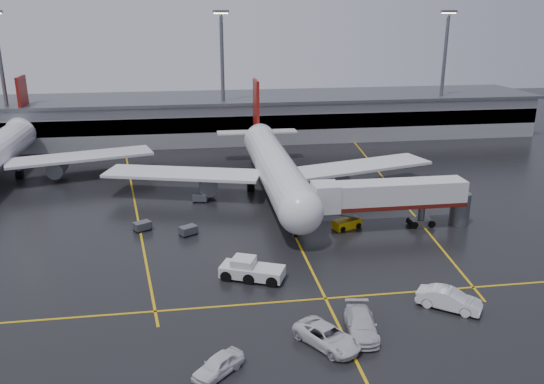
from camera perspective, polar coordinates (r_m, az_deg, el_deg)
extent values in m
plane|color=black|center=(72.04, 1.34, -2.46)|extent=(220.00, 220.00, 0.00)
cube|color=gold|center=(72.03, 1.34, -2.45)|extent=(0.25, 90.00, 0.02)
cube|color=gold|center=(52.46, 5.52, -10.85)|extent=(60.00, 0.25, 0.02)
cube|color=gold|center=(80.92, -14.01, -0.65)|extent=(9.99, 69.35, 0.02)
cube|color=gold|center=(85.80, 12.10, 0.56)|extent=(7.57, 69.64, 0.02)
cube|color=gray|center=(116.96, -2.71, 7.63)|extent=(120.00, 18.00, 8.00)
cube|color=black|center=(108.27, -2.22, 7.05)|extent=(120.00, 0.40, 3.00)
cube|color=#595B60|center=(116.25, -2.74, 9.71)|extent=(122.00, 19.00, 0.60)
cylinder|color=#595B60|center=(114.11, -25.89, 9.92)|extent=(0.70, 0.70, 25.00)
cylinder|color=#595B60|center=(109.36, -5.10, 11.35)|extent=(0.70, 0.70, 25.00)
cube|color=#595B60|center=(108.59, -5.29, 18.02)|extent=(3.00, 1.20, 0.50)
cube|color=#FFE5B2|center=(108.59, -5.29, 17.86)|extent=(2.60, 0.90, 0.20)
cylinder|color=#595B60|center=(120.78, 17.17, 11.27)|extent=(0.70, 0.70, 25.00)
cube|color=#595B60|center=(120.09, 17.76, 17.28)|extent=(3.00, 1.20, 0.50)
cube|color=#FFE5B2|center=(120.09, 17.74, 17.14)|extent=(2.60, 0.90, 0.20)
cylinder|color=silver|center=(78.23, 0.36, 2.47)|extent=(5.20, 36.00, 5.20)
sphere|color=silver|center=(61.36, 2.96, -2.04)|extent=(5.20, 5.20, 5.20)
cone|color=silver|center=(98.28, -1.55, 6.09)|extent=(4.94, 8.00, 4.94)
cube|color=maroon|center=(98.35, -1.65, 9.00)|extent=(0.50, 5.50, 8.50)
cube|color=silver|center=(98.24, -1.55, 6.20)|extent=(14.00, 3.00, 0.25)
cube|color=silver|center=(79.50, -9.17, 1.89)|extent=(22.80, 11.83, 0.40)
cube|color=silver|center=(83.24, 9.02, 2.64)|extent=(22.80, 11.83, 0.40)
cylinder|color=#595B60|center=(78.96, -6.59, 0.83)|extent=(2.60, 4.50, 2.60)
cylinder|color=#595B60|center=(81.73, 6.84, 1.42)|extent=(2.60, 4.50, 2.60)
cylinder|color=#595B60|center=(65.26, 2.40, -3.78)|extent=(0.56, 0.56, 2.00)
cylinder|color=#595B60|center=(81.58, -2.19, 0.78)|extent=(0.56, 0.56, 2.00)
cylinder|color=#595B60|center=(82.50, 2.23, 0.98)|extent=(0.56, 0.56, 2.00)
cylinder|color=black|center=(65.47, 2.39, -4.22)|extent=(0.40, 1.10, 1.10)
cylinder|color=black|center=(81.72, -2.19, 0.48)|extent=(1.00, 1.40, 1.40)
cylinder|color=black|center=(82.63, 2.22, 0.68)|extent=(1.00, 1.40, 1.40)
cone|color=silver|center=(113.46, -24.04, 6.16)|extent=(4.94, 8.00, 4.94)
cube|color=maroon|center=(113.63, -24.24, 8.67)|extent=(0.50, 5.50, 8.50)
cube|color=silver|center=(113.43, -24.06, 6.26)|extent=(14.00, 3.00, 0.25)
cube|color=silver|center=(92.71, -19.10, 3.45)|extent=(22.80, 11.83, 0.40)
cylinder|color=#595B60|center=(92.82, -21.23, 2.33)|extent=(2.60, 4.50, 2.60)
cylinder|color=#595B60|center=(96.54, -24.57, 1.87)|extent=(0.56, 0.56, 2.00)
cylinder|color=black|center=(96.65, -24.53, 1.62)|extent=(1.00, 1.40, 1.40)
cube|color=silver|center=(68.19, 12.23, -0.17)|extent=(18.00, 3.20, 3.00)
cube|color=#50130D|center=(68.60, 12.15, -1.20)|extent=(18.00, 3.30, 0.50)
cube|color=silver|center=(65.79, 5.52, -0.51)|extent=(3.00, 3.40, 3.30)
cylinder|color=#595B60|center=(70.61, 15.11, -2.25)|extent=(0.80, 0.80, 3.00)
cube|color=#595B60|center=(70.97, 15.04, -3.04)|extent=(2.60, 1.60, 0.90)
cylinder|color=#595B60|center=(72.55, 18.77, -1.63)|extent=(2.40, 2.40, 4.00)
cylinder|color=black|center=(70.55, 14.22, -3.10)|extent=(0.90, 1.80, 0.90)
cylinder|color=black|center=(71.40, 15.86, -2.99)|extent=(0.90, 1.80, 0.90)
cube|color=silver|center=(55.42, -2.04, -8.16)|extent=(6.74, 4.80, 1.07)
cube|color=silver|center=(55.28, -2.95, -7.22)|extent=(2.83, 2.83, 0.89)
cube|color=black|center=(55.28, -2.95, -7.22)|extent=(2.54, 2.54, 0.81)
cylinder|color=black|center=(56.22, -4.33, -8.16)|extent=(2.14, 2.93, 1.16)
cylinder|color=black|center=(55.56, -2.04, -8.45)|extent=(2.14, 2.93, 1.16)
cylinder|color=black|center=(55.00, 0.31, -8.74)|extent=(2.14, 2.93, 1.16)
cube|color=#CA9F08|center=(68.52, 7.73, -3.25)|extent=(3.84, 2.67, 1.08)
cube|color=#595B60|center=(68.15, 7.77, -2.44)|extent=(3.51, 2.08, 1.24)
cylinder|color=black|center=(67.94, 6.93, -3.63)|extent=(1.26, 1.81, 0.69)
cylinder|color=black|center=(69.30, 8.50, -3.25)|extent=(1.26, 1.81, 0.69)
imported|color=silver|center=(45.57, 5.70, -14.57)|extent=(5.41, 6.35, 1.62)
imported|color=silver|center=(47.39, 9.17, -13.27)|extent=(3.22, 6.14, 1.70)
imported|color=white|center=(52.64, 17.75, -10.46)|extent=(5.67, 4.93, 1.85)
imported|color=white|center=(42.56, -5.56, -17.31)|extent=(4.38, 4.27, 1.49)
cube|color=#595B60|center=(66.48, -8.62, -3.88)|extent=(2.38, 2.15, 0.90)
cylinder|color=black|center=(65.89, -8.97, -4.55)|extent=(0.40, 0.20, 0.40)
cylinder|color=black|center=(66.64, -7.79, -4.22)|extent=(0.40, 0.20, 0.40)
cylinder|color=black|center=(66.69, -9.41, -4.28)|extent=(0.40, 0.20, 0.40)
cylinder|color=black|center=(67.44, -8.24, -3.97)|extent=(0.40, 0.20, 0.40)
cube|color=#595B60|center=(68.87, -13.20, -3.37)|extent=(2.38, 2.15, 0.90)
cylinder|color=black|center=(68.30, -13.58, -4.01)|extent=(0.40, 0.20, 0.40)
cylinder|color=black|center=(68.95, -12.39, -3.71)|extent=(0.40, 0.20, 0.40)
cylinder|color=black|center=(69.14, -13.95, -3.77)|extent=(0.40, 0.20, 0.40)
cylinder|color=black|center=(69.78, -12.78, -3.47)|extent=(0.40, 0.20, 0.40)
cube|color=#595B60|center=(77.63, -7.39, -0.55)|extent=(2.23, 1.69, 0.90)
cylinder|color=black|center=(77.47, -8.03, -0.99)|extent=(0.40, 0.20, 0.40)
cylinder|color=black|center=(77.18, -6.86, -1.02)|extent=(0.40, 0.20, 0.40)
cylinder|color=black|center=(78.40, -7.89, -0.75)|extent=(0.40, 0.20, 0.40)
cylinder|color=black|center=(78.11, -6.74, -0.77)|extent=(0.40, 0.20, 0.40)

